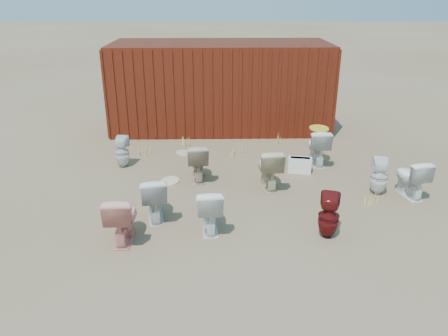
{
  "coord_description": "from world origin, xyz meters",
  "views": [
    {
      "loc": [
        -0.16,
        -7.19,
        3.75
      ],
      "look_at": [
        0.0,
        0.6,
        0.55
      ],
      "focal_mm": 35.0,
      "sensor_mm": 36.0,
      "label": 1
    }
  ],
  "objects_px": {
    "toilet_front_pink": "(122,217)",
    "loose_tank": "(300,165)",
    "toilet_front_a": "(154,197)",
    "toilet_front_maroon": "(329,216)",
    "toilet_back_beige_left": "(198,161)",
    "toilet_front_e": "(411,178)",
    "toilet_back_yellowlid": "(317,147)",
    "toilet_back_a": "(122,152)",
    "toilet_back_beige_right": "(269,168)",
    "toilet_back_e": "(379,176)",
    "toilet_front_c": "(209,209)",
    "shipping_container": "(221,86)"
  },
  "relations": [
    {
      "from": "toilet_front_a",
      "to": "toilet_back_beige_right",
      "type": "distance_m",
      "value": 2.49
    },
    {
      "from": "toilet_front_c",
      "to": "toilet_back_a",
      "type": "height_order",
      "value": "toilet_front_c"
    },
    {
      "from": "toilet_front_e",
      "to": "toilet_back_yellowlid",
      "type": "bearing_deg",
      "value": -60.86
    },
    {
      "from": "toilet_back_beige_right",
      "to": "toilet_back_yellowlid",
      "type": "distance_m",
      "value": 1.78
    },
    {
      "from": "toilet_front_a",
      "to": "toilet_front_c",
      "type": "height_order",
      "value": "toilet_front_a"
    },
    {
      "from": "toilet_back_beige_right",
      "to": "toilet_front_maroon",
      "type": "bearing_deg",
      "value": 105.48
    },
    {
      "from": "toilet_front_pink",
      "to": "toilet_front_maroon",
      "type": "height_order",
      "value": "toilet_front_pink"
    },
    {
      "from": "toilet_front_maroon",
      "to": "toilet_back_yellowlid",
      "type": "relative_size",
      "value": 0.9
    },
    {
      "from": "toilet_front_pink",
      "to": "toilet_back_e",
      "type": "relative_size",
      "value": 1.09
    },
    {
      "from": "toilet_front_maroon",
      "to": "toilet_back_beige_left",
      "type": "height_order",
      "value": "toilet_back_beige_left"
    },
    {
      "from": "toilet_back_a",
      "to": "toilet_front_c",
      "type": "bearing_deg",
      "value": 131.0
    },
    {
      "from": "toilet_front_e",
      "to": "toilet_back_beige_left",
      "type": "bearing_deg",
      "value": -22.85
    },
    {
      "from": "loose_tank",
      "to": "toilet_front_e",
      "type": "bearing_deg",
      "value": -20.87
    },
    {
      "from": "toilet_front_c",
      "to": "toilet_back_beige_right",
      "type": "bearing_deg",
      "value": -128.63
    },
    {
      "from": "toilet_front_c",
      "to": "toilet_front_maroon",
      "type": "height_order",
      "value": "toilet_front_c"
    },
    {
      "from": "toilet_front_pink",
      "to": "toilet_front_maroon",
      "type": "bearing_deg",
      "value": -178.84
    },
    {
      "from": "toilet_front_pink",
      "to": "loose_tank",
      "type": "distance_m",
      "value": 4.31
    },
    {
      "from": "toilet_back_yellowlid",
      "to": "toilet_back_a",
      "type": "bearing_deg",
      "value": 1.51
    },
    {
      "from": "toilet_back_yellowlid",
      "to": "toilet_back_e",
      "type": "xyz_separation_m",
      "value": [
        0.86,
        -1.61,
        -0.05
      ]
    },
    {
      "from": "toilet_front_c",
      "to": "toilet_front_e",
      "type": "distance_m",
      "value": 4.06
    },
    {
      "from": "toilet_front_a",
      "to": "toilet_front_maroon",
      "type": "distance_m",
      "value": 2.97
    },
    {
      "from": "toilet_front_a",
      "to": "toilet_back_e",
      "type": "distance_m",
      "value": 4.36
    },
    {
      "from": "toilet_front_maroon",
      "to": "toilet_back_a",
      "type": "relative_size",
      "value": 1.06
    },
    {
      "from": "toilet_front_a",
      "to": "toilet_back_beige_left",
      "type": "xyz_separation_m",
      "value": [
        0.7,
        1.7,
        -0.0
      ]
    },
    {
      "from": "toilet_front_maroon",
      "to": "toilet_back_beige_left",
      "type": "distance_m",
      "value": 3.24
    },
    {
      "from": "toilet_back_beige_right",
      "to": "loose_tank",
      "type": "height_order",
      "value": "toilet_back_beige_right"
    },
    {
      "from": "toilet_front_maroon",
      "to": "toilet_back_a",
      "type": "xyz_separation_m",
      "value": [
        -3.92,
        3.12,
        -0.02
      ]
    },
    {
      "from": "toilet_front_a",
      "to": "toilet_front_pink",
      "type": "bearing_deg",
      "value": 50.8
    },
    {
      "from": "toilet_back_yellowlid",
      "to": "toilet_front_a",
      "type": "bearing_deg",
      "value": 36.9
    },
    {
      "from": "toilet_front_c",
      "to": "toilet_front_a",
      "type": "bearing_deg",
      "value": -27.02
    },
    {
      "from": "toilet_front_pink",
      "to": "toilet_front_maroon",
      "type": "relative_size",
      "value": 1.08
    },
    {
      "from": "toilet_back_beige_right",
      "to": "toilet_back_e",
      "type": "xyz_separation_m",
      "value": [
        2.12,
        -0.35,
        -0.05
      ]
    },
    {
      "from": "toilet_back_beige_right",
      "to": "toilet_back_yellowlid",
      "type": "bearing_deg",
      "value": -140.23
    },
    {
      "from": "toilet_front_maroon",
      "to": "toilet_back_beige_right",
      "type": "distance_m",
      "value": 2.08
    },
    {
      "from": "toilet_back_beige_left",
      "to": "loose_tank",
      "type": "bearing_deg",
      "value": -176.13
    },
    {
      "from": "toilet_front_a",
      "to": "toilet_front_c",
      "type": "relative_size",
      "value": 1.04
    },
    {
      "from": "toilet_front_maroon",
      "to": "toilet_back_beige_left",
      "type": "relative_size",
      "value": 0.94
    },
    {
      "from": "toilet_back_a",
      "to": "toilet_back_yellowlid",
      "type": "distance_m",
      "value": 4.44
    },
    {
      "from": "toilet_front_pink",
      "to": "loose_tank",
      "type": "height_order",
      "value": "toilet_front_pink"
    },
    {
      "from": "toilet_front_c",
      "to": "toilet_back_beige_right",
      "type": "xyz_separation_m",
      "value": [
        1.18,
        1.68,
        0.03
      ]
    },
    {
      "from": "loose_tank",
      "to": "toilet_back_beige_left",
      "type": "bearing_deg",
      "value": -160.59
    },
    {
      "from": "toilet_back_yellowlid",
      "to": "toilet_back_e",
      "type": "relative_size",
      "value": 1.13
    },
    {
      "from": "shipping_container",
      "to": "toilet_front_e",
      "type": "distance_m",
      "value": 6.03
    },
    {
      "from": "toilet_front_c",
      "to": "toilet_front_e",
      "type": "relative_size",
      "value": 1.01
    },
    {
      "from": "toilet_front_e",
      "to": "toilet_back_e",
      "type": "xyz_separation_m",
      "value": [
        -0.57,
        0.11,
        -0.01
      ]
    },
    {
      "from": "toilet_front_pink",
      "to": "toilet_back_beige_left",
      "type": "height_order",
      "value": "toilet_front_pink"
    },
    {
      "from": "toilet_front_pink",
      "to": "toilet_back_beige_left",
      "type": "distance_m",
      "value": 2.66
    },
    {
      "from": "toilet_back_a",
      "to": "toilet_back_e",
      "type": "distance_m",
      "value": 5.52
    },
    {
      "from": "toilet_back_beige_left",
      "to": "toilet_back_a",
      "type": "bearing_deg",
      "value": -26.92
    },
    {
      "from": "toilet_front_e",
      "to": "loose_tank",
      "type": "bearing_deg",
      "value": -42.87
    }
  ]
}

